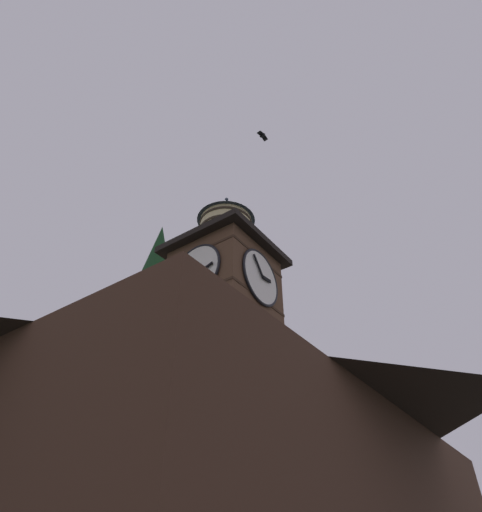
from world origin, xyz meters
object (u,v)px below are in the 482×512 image
at_px(building_main, 200,487).
at_px(flying_bird_high, 262,135).
at_px(clock_tower, 224,285).
at_px(pine_tree_behind, 136,415).
at_px(moon, 4,463).

relative_size(building_main, flying_bird_high, 26.65).
relative_size(clock_tower, pine_tree_behind, 0.49).
bearing_deg(building_main, pine_tree_behind, -105.80).
bearing_deg(flying_bird_high, clock_tower, -103.36).
height_order(building_main, clock_tower, clock_tower).
distance_m(building_main, flying_bird_high, 13.37).
height_order(clock_tower, flying_bird_high, flying_bird_high).
relative_size(clock_tower, moon, 4.70).
xyz_separation_m(building_main, flying_bird_high, (0.17, 2.63, 13.11)).
height_order(pine_tree_behind, flying_bird_high, flying_bird_high).
bearing_deg(pine_tree_behind, clock_tower, 79.46).
bearing_deg(moon, pine_tree_behind, 67.75).
xyz_separation_m(moon, flying_bird_high, (17.66, 46.79, 4.92)).
xyz_separation_m(pine_tree_behind, moon, (-16.21, -39.62, 5.19)).
xyz_separation_m(clock_tower, pine_tree_behind, (-0.91, -4.90, -3.69)).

